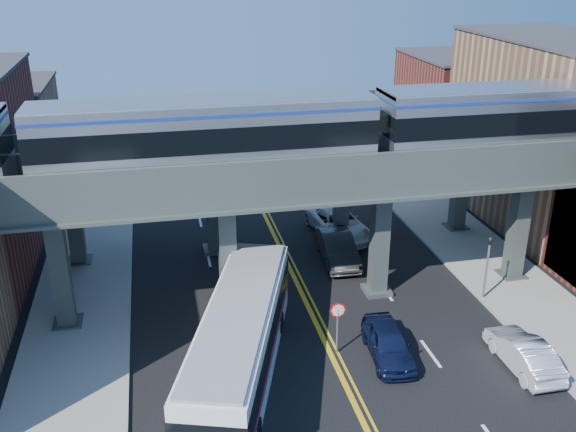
% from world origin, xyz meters
% --- Properties ---
extents(ground, '(120.00, 120.00, 0.00)m').
position_xyz_m(ground, '(0.00, 0.00, 0.00)').
color(ground, black).
rests_on(ground, ground).
extents(sidewalk_west, '(5.00, 70.00, 0.16)m').
position_xyz_m(sidewalk_west, '(-11.50, 10.00, 0.08)').
color(sidewalk_west, gray).
rests_on(sidewalk_west, ground).
extents(sidewalk_east, '(5.00, 70.00, 0.16)m').
position_xyz_m(sidewalk_east, '(11.50, 10.00, 0.08)').
color(sidewalk_east, gray).
rests_on(sidewalk_east, ground).
extents(building_east_b, '(8.00, 14.00, 12.00)m').
position_xyz_m(building_east_b, '(18.50, 16.00, 6.00)').
color(building_east_b, '#A57955').
rests_on(building_east_b, ground).
extents(building_east_c, '(8.00, 10.00, 9.00)m').
position_xyz_m(building_east_c, '(18.50, 29.00, 4.50)').
color(building_east_c, maroon).
rests_on(building_east_c, ground).
extents(elevated_viaduct_near, '(52.00, 3.60, 7.40)m').
position_xyz_m(elevated_viaduct_near, '(0.00, 8.00, 6.47)').
color(elevated_viaduct_near, '#3E4947').
rests_on(elevated_viaduct_near, ground).
extents(elevated_viaduct_far, '(52.00, 3.60, 7.40)m').
position_xyz_m(elevated_viaduct_far, '(0.00, 15.00, 6.47)').
color(elevated_viaduct_far, '#3E4947').
rests_on(elevated_viaduct_far, ground).
extents(transit_train, '(48.69, 3.05, 3.56)m').
position_xyz_m(transit_train, '(-4.78, 8.00, 9.33)').
color(transit_train, black).
rests_on(transit_train, elevated_viaduct_near).
extents(stop_sign, '(0.76, 0.09, 2.63)m').
position_xyz_m(stop_sign, '(0.30, 3.00, 1.76)').
color(stop_sign, slate).
rests_on(stop_sign, ground).
extents(traffic_signal, '(0.15, 0.18, 4.10)m').
position_xyz_m(traffic_signal, '(9.20, 6.00, 2.30)').
color(traffic_signal, slate).
rests_on(traffic_signal, ground).
extents(transit_bus, '(6.62, 12.96, 3.28)m').
position_xyz_m(transit_bus, '(-4.24, 2.27, 1.68)').
color(transit_bus, white).
rests_on(transit_bus, ground).
extents(car_lane_a, '(2.15, 4.53, 1.50)m').
position_xyz_m(car_lane_a, '(2.48, 2.20, 0.75)').
color(car_lane_a, '#0E1534').
rests_on(car_lane_a, ground).
extents(car_lane_b, '(2.10, 5.23, 1.69)m').
position_xyz_m(car_lane_b, '(2.96, 12.11, 0.85)').
color(car_lane_b, '#2D2D2F').
rests_on(car_lane_b, ground).
extents(car_lane_c, '(3.33, 6.28, 1.68)m').
position_xyz_m(car_lane_c, '(4.04, 15.69, 0.84)').
color(car_lane_c, silver).
rests_on(car_lane_c, ground).
extents(car_lane_d, '(2.64, 5.62, 1.59)m').
position_xyz_m(car_lane_d, '(4.35, 23.55, 0.79)').
color(car_lane_d, silver).
rests_on(car_lane_d, ground).
extents(car_parked_curb, '(1.57, 4.47, 1.47)m').
position_xyz_m(car_parked_curb, '(8.02, 0.21, 0.74)').
color(car_parked_curb, silver).
rests_on(car_parked_curb, ground).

